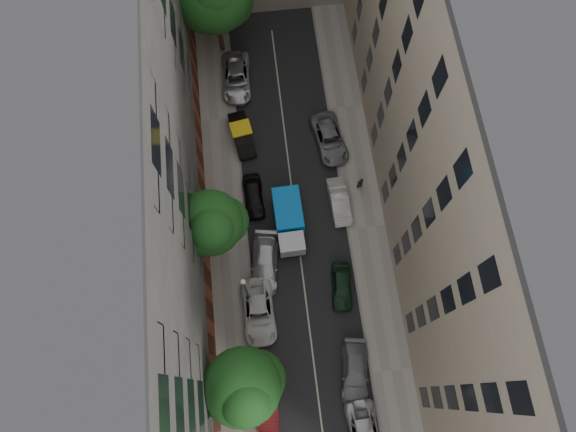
{
  "coord_description": "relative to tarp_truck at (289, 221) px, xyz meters",
  "views": [
    {
      "loc": [
        -2.13,
        -11.89,
        38.76
      ],
      "look_at": [
        -0.81,
        -0.43,
        6.0
      ],
      "focal_mm": 32.0,
      "sensor_mm": 36.0,
      "label": 1
    }
  ],
  "objects": [
    {
      "name": "car_left_1",
      "position": [
        -3.0,
        -12.79,
        -0.62
      ],
      "size": [
        1.67,
        4.29,
        1.39
      ],
      "primitive_type": "imported",
      "rotation": [
        0.0,
        0.0,
        -0.05
      ],
      "color": "#4C0F0F",
      "rests_on": "ground"
    },
    {
      "name": "road_surface",
      "position": [
        0.6,
        -0.8,
        -1.3
      ],
      "size": [
        8.0,
        44.0,
        0.02
      ],
      "primitive_type": "cube",
      "color": "black",
      "rests_on": "ground"
    },
    {
      "name": "car_left_4",
      "position": [
        -2.56,
        2.6,
        -0.65
      ],
      "size": [
        1.65,
        3.93,
        1.33
      ],
      "primitive_type": "imported",
      "rotation": [
        0.0,
        0.0,
        0.02
      ],
      "color": "black",
      "rests_on": "ground"
    },
    {
      "name": "building_left",
      "position": [
        -10.4,
        -0.8,
        8.69
      ],
      "size": [
        8.0,
        44.0,
        20.0
      ],
      "primitive_type": "cube",
      "color": "#494644",
      "rests_on": "ground"
    },
    {
      "name": "sidewalk_right",
      "position": [
        6.1,
        -0.8,
        -1.24
      ],
      "size": [
        3.0,
        44.0,
        0.15
      ],
      "primitive_type": "cube",
      "color": "gray",
      "rests_on": "ground"
    },
    {
      "name": "sidewalk_left",
      "position": [
        -4.9,
        -0.8,
        -1.24
      ],
      "size": [
        3.0,
        44.0,
        0.15
      ],
      "primitive_type": "cube",
      "color": "gray",
      "rests_on": "ground"
    },
    {
      "name": "tarp_truck",
      "position": [
        0.0,
        0.0,
        0.0
      ],
      "size": [
        2.18,
        5.2,
        2.39
      ],
      "rotation": [
        0.0,
        0.0,
        0.02
      ],
      "color": "black",
      "rests_on": "ground"
    },
    {
      "name": "ground",
      "position": [
        0.6,
        -0.8,
        -1.31
      ],
      "size": [
        120.0,
        120.0,
        0.0
      ],
      "primitive_type": "plane",
      "color": "#4C4C49",
      "rests_on": "ground"
    },
    {
      "name": "tree_near",
      "position": [
        -4.16,
        -11.93,
        4.19
      ],
      "size": [
        5.21,
        4.92,
        8.1
      ],
      "color": "#382619",
      "rests_on": "sidewalk_left"
    },
    {
      "name": "car_right_2",
      "position": [
        3.4,
        -5.4,
        -0.67
      ],
      "size": [
        1.93,
        3.94,
        1.29
      ],
      "primitive_type": "imported",
      "rotation": [
        0.0,
        0.0,
        -0.11
      ],
      "color": "black",
      "rests_on": "ground"
    },
    {
      "name": "car_left_6",
      "position": [
        -3.0,
        13.8,
        -0.58
      ],
      "size": [
        2.67,
        5.37,
        1.46
      ],
      "primitive_type": "imported",
      "rotation": [
        0.0,
        0.0,
        -0.05
      ],
      "color": "#B9B9BE",
      "rests_on": "ground"
    },
    {
      "name": "car_left_2",
      "position": [
        -3.0,
        -6.6,
        -0.61
      ],
      "size": [
        2.37,
        5.09,
        1.41
      ],
      "primitive_type": "imported",
      "rotation": [
        0.0,
        0.0,
        0.0
      ],
      "color": "silver",
      "rests_on": "ground"
    },
    {
      "name": "pedestrian",
      "position": [
        6.05,
        2.64,
        -0.35
      ],
      "size": [
        0.68,
        0.54,
        1.64
      ],
      "primitive_type": "imported",
      "rotation": [
        0.0,
        0.0,
        3.43
      ],
      "color": "black",
      "rests_on": "sidewalk_right"
    },
    {
      "name": "lamp_post",
      "position": [
        -3.6,
        -5.52,
        2.92
      ],
      "size": [
        0.36,
        0.36,
        6.66
      ],
      "color": "#17522E",
      "rests_on": "sidewalk_left"
    },
    {
      "name": "car_right_4",
      "position": [
        4.2,
        7.0,
        -0.62
      ],
      "size": [
        2.98,
        5.24,
        1.38
      ],
      "primitive_type": "imported",
      "rotation": [
        0.0,
        0.0,
        0.14
      ],
      "color": "gray",
      "rests_on": "ground"
    },
    {
      "name": "tree_mid",
      "position": [
        -5.37,
        -1.35,
        4.88
      ],
      "size": [
        4.88,
        4.53,
        8.81
      ],
      "color": "#382619",
      "rests_on": "sidewalk_left"
    },
    {
      "name": "car_left_5",
      "position": [
        -3.0,
        8.2,
        -0.61
      ],
      "size": [
        2.16,
        4.44,
        1.4
      ],
      "primitive_type": "imported",
      "rotation": [
        0.0,
        0.0,
        0.17
      ],
      "color": "black",
      "rests_on": "ground"
    },
    {
      "name": "car_right_1",
      "position": [
        3.4,
        -11.6,
        -0.65
      ],
      "size": [
        2.56,
        4.84,
        1.34
      ],
      "primitive_type": "imported",
      "rotation": [
        0.0,
        0.0,
        -0.16
      ],
      "color": "slate",
      "rests_on": "ground"
    },
    {
      "name": "car_left_3",
      "position": [
        -2.2,
        -3.0,
        -0.59
      ],
      "size": [
        2.8,
        5.26,
        1.45
      ],
      "primitive_type": "imported",
      "rotation": [
        0.0,
        0.0,
        -0.16
      ],
      "color": "#BCBBC0",
      "rests_on": "ground"
    },
    {
      "name": "building_right",
      "position": [
        11.6,
        -0.8,
        8.69
      ],
      "size": [
        8.0,
        44.0,
        20.0
      ],
      "primitive_type": "cube",
      "color": "tan",
      "rests_on": "ground"
    },
    {
      "name": "car_right_3",
      "position": [
        4.2,
        1.39,
        -0.65
      ],
      "size": [
        1.62,
        4.12,
        1.34
      ],
      "primitive_type": "imported",
      "rotation": [
        0.0,
        0.0,
        0.05
      ],
      "color": "silver",
      "rests_on": "ground"
    }
  ]
}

